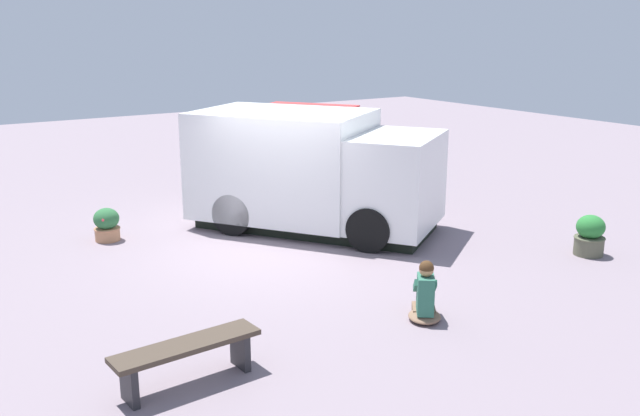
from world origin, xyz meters
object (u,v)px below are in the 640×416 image
object	(u,v)px
food_truck	(312,173)
plaza_bench	(187,353)
planter_flowering_near	(590,236)
planter_flowering_far	(107,224)
person_customer	(425,297)

from	to	relation	value
food_truck	plaza_bench	bearing A→B (deg)	134.72
planter_flowering_near	planter_flowering_far	distance (m)	8.65
food_truck	person_customer	bearing A→B (deg)	166.00
planter_flowering_far	person_customer	bearing A→B (deg)	-157.20
planter_flowering_far	plaza_bench	xyz separation A→B (m)	(-5.84, 0.89, 0.07)
food_truck	planter_flowering_near	xyz separation A→B (m)	(-4.09, -3.08, -0.75)
person_customer	plaza_bench	xyz separation A→B (m)	(0.10, 3.38, 0.05)
food_truck	person_customer	size ratio (longest dim) A/B	6.02
planter_flowering_near	plaza_bench	distance (m)	7.61
plaza_bench	food_truck	bearing A→B (deg)	-45.28
person_customer	planter_flowering_near	world-z (taller)	person_customer
food_truck	planter_flowering_near	distance (m)	5.17
planter_flowering_near	plaza_bench	xyz separation A→B (m)	(-0.39, 7.60, 0.03)
food_truck	plaza_bench	distance (m)	6.41
plaza_bench	planter_flowering_near	bearing A→B (deg)	-87.03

